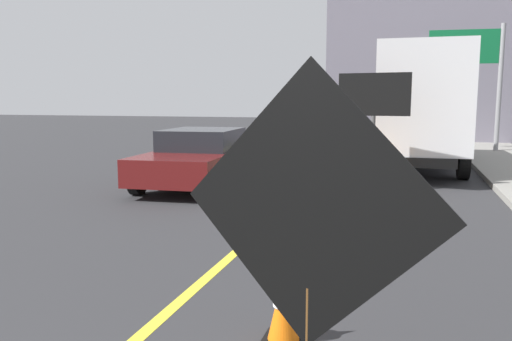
% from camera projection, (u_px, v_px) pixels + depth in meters
% --- Properties ---
extents(lane_center_stripe, '(0.14, 36.00, 0.01)m').
position_uv_depth(lane_center_stripe, '(208.00, 276.00, 6.10)').
color(lane_center_stripe, yellow).
rests_on(lane_center_stripe, ground).
extents(roadwork_sign, '(1.59, 0.41, 2.33)m').
position_uv_depth(roadwork_sign, '(310.00, 215.00, 2.82)').
color(roadwork_sign, '#593819').
rests_on(roadwork_sign, ground).
extents(arrow_board_trailer, '(1.60, 1.91, 2.70)m').
position_uv_depth(arrow_board_trailer, '(372.00, 172.00, 11.56)').
color(arrow_board_trailer, orange).
rests_on(arrow_board_trailer, ground).
extents(box_truck, '(2.62, 7.41, 3.58)m').
position_uv_depth(box_truck, '(419.00, 106.00, 15.40)').
color(box_truck, black).
rests_on(box_truck, ground).
extents(pickup_car, '(2.34, 4.86, 1.38)m').
position_uv_depth(pickup_car, '(200.00, 157.00, 12.59)').
color(pickup_car, '#591414').
rests_on(pickup_car, ground).
extents(highway_guide_sign, '(2.78, 0.36, 5.00)m').
position_uv_depth(highway_guide_sign, '(479.00, 66.00, 19.65)').
color(highway_guide_sign, gray).
rests_on(highway_guide_sign, ground).
extents(far_building_block, '(15.12, 7.15, 8.76)m').
position_uv_depth(far_building_block, '(481.00, 56.00, 26.38)').
color(far_building_block, slate).
rests_on(far_building_block, ground).
extents(traffic_cone_near_sign, '(0.36, 0.36, 0.65)m').
position_uv_depth(traffic_cone_near_sign, '(284.00, 307.00, 4.41)').
color(traffic_cone_near_sign, black).
rests_on(traffic_cone_near_sign, ground).
extents(traffic_cone_mid_lane, '(0.36, 0.36, 0.60)m').
position_uv_depth(traffic_cone_mid_lane, '(327.00, 225.00, 7.39)').
color(traffic_cone_mid_lane, black).
rests_on(traffic_cone_mid_lane, ground).
extents(traffic_cone_far_lane, '(0.36, 0.36, 0.68)m').
position_uv_depth(traffic_cone_far_lane, '(352.00, 190.00, 10.08)').
color(traffic_cone_far_lane, black).
rests_on(traffic_cone_far_lane, ground).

